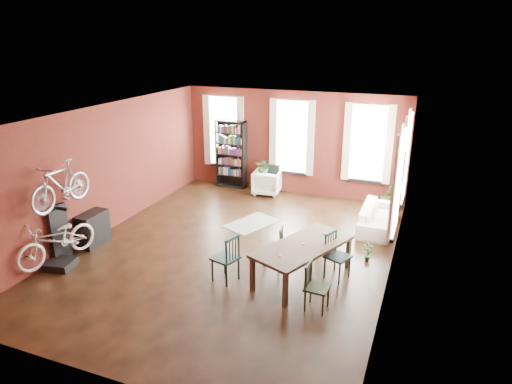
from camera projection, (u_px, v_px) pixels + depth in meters
The scene contains 19 objects.
room at pixel (253, 157), 10.43m from camera, with size 9.00×9.04×3.22m.
dining_table at pixel (303, 262), 9.37m from camera, with size 1.02×2.23×0.76m, color #473B2A.
dining_chair_a at pixel (225, 258), 9.25m from camera, with size 0.47×0.47×1.02m, color #173332.
dining_chair_b at pixel (273, 246), 9.93m from camera, with size 0.41×0.41×0.88m, color black.
dining_chair_c at pixel (317, 288), 8.28m from camera, with size 0.42×0.42×0.90m, color #1F2F1B.
dining_chair_d at pixel (338, 256), 9.36m from camera, with size 0.45×0.45×0.98m, color #183534.
bookshelf at pixel (231, 154), 14.79m from camera, with size 1.00×0.32×2.20m, color black.
white_armchair at pixel (267, 181), 14.32m from camera, with size 0.81×0.76×0.83m, color white.
cream_sofa at pixel (378, 213), 11.81m from camera, with size 2.08×0.61×0.81m, color beige.
striped_rug at pixel (252, 223), 12.20m from camera, with size 0.88×1.41×0.01m, color black.
bike_trainer at pixel (61, 264), 9.90m from camera, with size 0.55×0.55×0.16m, color black.
bike_wall_rack at pixel (59, 233), 10.06m from camera, with size 0.16×0.60×1.30m, color black.
console_table at pixel (93, 229), 10.89m from camera, with size 0.40×0.80×0.80m, color black.
plant_stand at pixel (263, 185), 14.36m from camera, with size 0.30×0.30×0.60m, color black.
plant_by_sofa at pixel (387, 202), 13.27m from camera, with size 0.40×0.73×0.32m, color #2B5020.
plant_small at pixel (367, 258), 10.17m from camera, with size 0.23×0.44×0.16m, color #285120.
bicycle_floor at pixel (54, 221), 9.60m from camera, with size 0.64×0.97×1.85m, color silver.
bicycle_hung at pixel (59, 170), 9.49m from camera, with size 0.47×1.00×1.66m, color #A5A8AD.
plant_on_stand at pixel (264, 169), 14.18m from camera, with size 0.50×0.56×0.44m, color #335522.
Camera 1 is at (4.01, -8.77, 4.83)m, focal length 32.00 mm.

